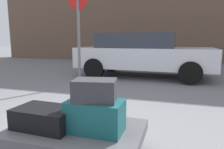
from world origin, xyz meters
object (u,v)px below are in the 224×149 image
duffel_bag_teal_rear_right (95,116)px  no_parking_sign (78,28)px  suitcase_black_center (45,117)px  duffel_bag_charcoal_topmost_pile (95,90)px  parked_car (142,54)px  bollard_kerb_near (215,62)px  luggage_cart (77,134)px

duffel_bag_teal_rear_right → no_parking_sign: size_ratio=0.22×
suitcase_black_center → duffel_bag_charcoal_topmost_pile: bearing=9.0°
parked_car → bollard_kerb_near: 3.30m
luggage_cart → suitcase_black_center: size_ratio=2.23×
duffel_bag_teal_rear_right → bollard_kerb_near: 7.52m
duffel_bag_charcoal_topmost_pile → luggage_cart: bearing=162.3°
luggage_cart → bollard_kerb_near: bearing=71.7°
parked_car → no_parking_sign: no_parking_sign is taller
parked_car → duffel_bag_teal_rear_right: bearing=-85.9°
bollard_kerb_near → duffel_bag_charcoal_topmost_pile: bearing=-106.7°
duffel_bag_teal_rear_right → no_parking_sign: bearing=118.2°
bollard_kerb_near → no_parking_sign: 5.68m
duffel_bag_charcoal_topmost_pile → bollard_kerb_near: size_ratio=0.57×
suitcase_black_center → duffel_bag_charcoal_topmost_pile: 0.60m
duffel_bag_charcoal_topmost_pile → no_parking_sign: size_ratio=0.16×
luggage_cart → bollard_kerb_near: 7.56m
luggage_cart → duffel_bag_charcoal_topmost_pile: bearing=-7.4°
duffel_bag_teal_rear_right → parked_car: (-0.36, 5.13, 0.27)m
luggage_cart → no_parking_sign: bearing=115.3°
bollard_kerb_near → parked_car: bearing=-140.6°
duffel_bag_charcoal_topmost_pile → no_parking_sign: no_parking_sign is taller
luggage_cart → duffel_bag_teal_rear_right: (0.21, -0.03, 0.22)m
duffel_bag_charcoal_topmost_pile → bollard_kerb_near: 7.53m
suitcase_black_center → no_parking_sign: (-1.22, 3.31, 1.07)m
luggage_cart → suitcase_black_center: (-0.31, -0.09, 0.17)m
parked_car → no_parking_sign: bearing=-126.3°
duffel_bag_charcoal_topmost_pile → bollard_kerb_near: duffel_bag_charcoal_topmost_pile is taller
bollard_kerb_near → suitcase_black_center: bearing=-110.3°
duffel_bag_teal_rear_right → no_parking_sign: 3.83m
duffel_bag_teal_rear_right → duffel_bag_charcoal_topmost_pile: size_ratio=1.36×
duffel_bag_charcoal_topmost_pile → bollard_kerb_near: bearing=63.0°
suitcase_black_center → no_parking_sign: size_ratio=0.24×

